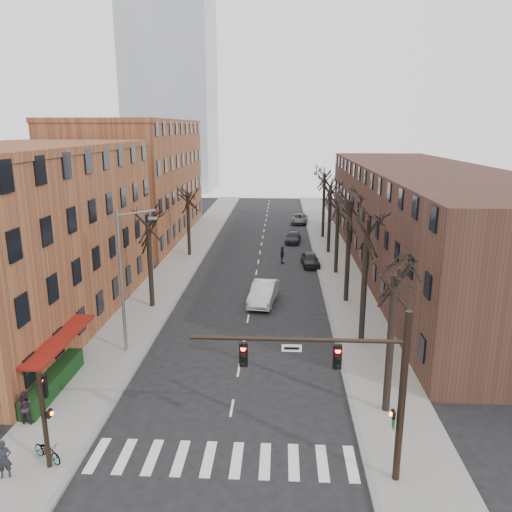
# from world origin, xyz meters

# --- Properties ---
(ground) EXTENTS (160.00, 160.00, 0.00)m
(ground) POSITION_xyz_m (0.00, 0.00, 0.00)
(ground) COLOR black
(ground) RESTS_ON ground
(sidewalk_left) EXTENTS (4.00, 90.00, 0.15)m
(sidewalk_left) POSITION_xyz_m (-8.00, 35.00, 0.07)
(sidewalk_left) COLOR gray
(sidewalk_left) RESTS_ON ground
(sidewalk_right) EXTENTS (4.00, 90.00, 0.15)m
(sidewalk_right) POSITION_xyz_m (8.00, 35.00, 0.07)
(sidewalk_right) COLOR gray
(sidewalk_right) RESTS_ON ground
(building_left_near) EXTENTS (12.00, 26.00, 12.00)m
(building_left_near) POSITION_xyz_m (-16.00, 15.00, 6.00)
(building_left_near) COLOR brown
(building_left_near) RESTS_ON ground
(building_left_far) EXTENTS (12.00, 28.00, 14.00)m
(building_left_far) POSITION_xyz_m (-16.00, 44.00, 7.00)
(building_left_far) COLOR brown
(building_left_far) RESTS_ON ground
(building_right) EXTENTS (12.00, 50.00, 10.00)m
(building_right) POSITION_xyz_m (16.00, 30.00, 5.00)
(building_right) COLOR #462A20
(building_right) RESTS_ON ground
(office_tower) EXTENTS (18.00, 18.00, 60.00)m
(office_tower) POSITION_xyz_m (-22.00, 95.00, 30.00)
(office_tower) COLOR #B2B7BF
(office_tower) RESTS_ON ground
(awning_left) EXTENTS (1.20, 7.00, 0.15)m
(awning_left) POSITION_xyz_m (-9.40, 6.00, 0.00)
(awning_left) COLOR maroon
(awning_left) RESTS_ON ground
(hedge) EXTENTS (0.80, 6.00, 1.00)m
(hedge) POSITION_xyz_m (-9.50, 5.00, 0.65)
(hedge) COLOR #133613
(hedge) RESTS_ON sidewalk_left
(tree_right_a) EXTENTS (5.20, 5.20, 10.00)m
(tree_right_a) POSITION_xyz_m (7.60, 4.00, 0.00)
(tree_right_a) COLOR black
(tree_right_a) RESTS_ON ground
(tree_right_b) EXTENTS (5.20, 5.20, 10.80)m
(tree_right_b) POSITION_xyz_m (7.60, 12.00, 0.00)
(tree_right_b) COLOR black
(tree_right_b) RESTS_ON ground
(tree_right_c) EXTENTS (5.20, 5.20, 11.60)m
(tree_right_c) POSITION_xyz_m (7.60, 20.00, 0.00)
(tree_right_c) COLOR black
(tree_right_c) RESTS_ON ground
(tree_right_d) EXTENTS (5.20, 5.20, 10.00)m
(tree_right_d) POSITION_xyz_m (7.60, 28.00, 0.00)
(tree_right_d) COLOR black
(tree_right_d) RESTS_ON ground
(tree_right_e) EXTENTS (5.20, 5.20, 10.80)m
(tree_right_e) POSITION_xyz_m (7.60, 36.00, 0.00)
(tree_right_e) COLOR black
(tree_right_e) RESTS_ON ground
(tree_right_f) EXTENTS (5.20, 5.20, 11.60)m
(tree_right_f) POSITION_xyz_m (7.60, 44.00, 0.00)
(tree_right_f) COLOR black
(tree_right_f) RESTS_ON ground
(tree_left_a) EXTENTS (5.20, 5.20, 9.50)m
(tree_left_a) POSITION_xyz_m (-7.60, 18.00, 0.00)
(tree_left_a) COLOR black
(tree_left_a) RESTS_ON ground
(tree_left_b) EXTENTS (5.20, 5.20, 9.50)m
(tree_left_b) POSITION_xyz_m (-7.60, 34.00, 0.00)
(tree_left_b) COLOR black
(tree_left_b) RESTS_ON ground
(signal_mast_arm) EXTENTS (8.14, 0.30, 7.20)m
(signal_mast_arm) POSITION_xyz_m (5.45, -1.00, 4.40)
(signal_mast_arm) COLOR black
(signal_mast_arm) RESTS_ON ground
(signal_pole_left) EXTENTS (0.47, 0.44, 4.40)m
(signal_pole_left) POSITION_xyz_m (-6.99, -0.95, 2.61)
(signal_pole_left) COLOR black
(signal_pole_left) RESTS_ON ground
(streetlight) EXTENTS (2.45, 0.22, 9.03)m
(streetlight) POSITION_xyz_m (-7.03, 10.00, 5.01)
(streetlight) COLOR slate
(streetlight) RESTS_ON ground
(silver_sedan) EXTENTS (2.45, 5.32, 1.69)m
(silver_sedan) POSITION_xyz_m (1.00, 19.42, 0.85)
(silver_sedan) COLOR silver
(silver_sedan) RESTS_ON ground
(parked_car_near) EXTENTS (1.99, 4.18, 1.38)m
(parked_car_near) POSITION_xyz_m (5.30, 30.61, 0.69)
(parked_car_near) COLOR black
(parked_car_near) RESTS_ON ground
(parked_car_mid) EXTENTS (2.16, 4.43, 1.24)m
(parked_car_mid) POSITION_xyz_m (3.80, 41.18, 0.62)
(parked_car_mid) COLOR black
(parked_car_mid) RESTS_ON ground
(parked_car_far) EXTENTS (2.61, 5.00, 1.35)m
(parked_car_far) POSITION_xyz_m (5.00, 53.65, 0.67)
(parked_car_far) COLOR #525459
(parked_car_far) RESTS_ON ground
(pedestrian_a) EXTENTS (0.67, 0.55, 1.58)m
(pedestrian_a) POSITION_xyz_m (-8.44, -1.69, 0.94)
(pedestrian_a) COLOR black
(pedestrian_a) RESTS_ON sidewalk_left
(pedestrian_b) EXTENTS (0.81, 0.64, 1.61)m
(pedestrian_b) POSITION_xyz_m (-9.49, 2.02, 0.95)
(pedestrian_b) COLOR black
(pedestrian_b) RESTS_ON sidewalk_left
(pedestrian_crossing) EXTENTS (0.54, 1.08, 1.78)m
(pedestrian_crossing) POSITION_xyz_m (2.48, 31.39, 0.89)
(pedestrian_crossing) COLOR black
(pedestrian_crossing) RESTS_ON ground
(bicycle) EXTENTS (1.72, 1.30, 0.87)m
(bicycle) POSITION_xyz_m (-7.24, -0.60, 0.58)
(bicycle) COLOR gray
(bicycle) RESTS_ON sidewalk_left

